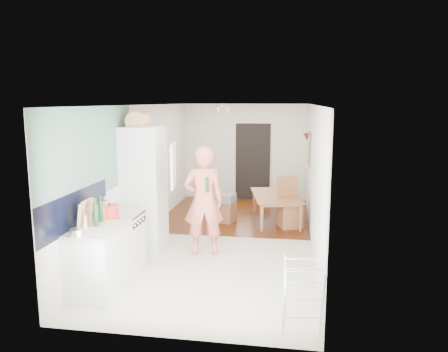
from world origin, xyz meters
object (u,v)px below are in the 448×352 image
(dining_chair, at_px, (290,203))
(stool, at_px, (226,212))
(person, at_px, (204,191))
(drying_rack, at_px, (303,298))
(dining_table, at_px, (277,210))

(dining_chair, xyz_separation_m, stool, (-1.35, 0.16, -0.29))
(person, height_order, drying_rack, person)
(drying_rack, bearing_deg, dining_table, 89.02)
(person, height_order, dining_table, person)
(dining_table, height_order, stool, dining_table)
(dining_chair, height_order, stool, dining_chair)
(person, xyz_separation_m, dining_chair, (1.43, 1.81, -0.57))
(dining_table, bearing_deg, drying_rack, 175.17)
(stool, height_order, drying_rack, drying_rack)
(dining_table, xyz_separation_m, stool, (-1.07, -0.23, -0.03))
(person, xyz_separation_m, stool, (0.08, 1.97, -0.86))
(person, distance_m, drying_rack, 2.92)
(stool, bearing_deg, dining_chair, -6.76)
(person, distance_m, stool, 2.15)
(person, relative_size, stool, 4.79)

